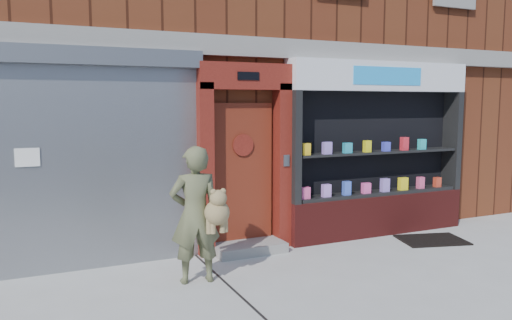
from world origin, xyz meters
TOP-DOWN VIEW (x-y plane):
  - ground at (0.00, 0.00)m, footprint 80.00×80.00m
  - building at (-0.00, 5.99)m, footprint 12.00×8.16m
  - shutter_bay at (-3.00, 1.93)m, footprint 3.10×0.30m
  - red_door_bay at (-0.75, 1.86)m, footprint 1.52×0.58m
  - pharmacy_bay at (1.75, 1.81)m, footprint 3.50×0.41m
  - woman at (-1.86, 0.80)m, footprint 0.74×0.58m
  - doormat at (2.31, 1.04)m, footprint 1.21×0.99m

SIDE VIEW (x-z plane):
  - ground at x=0.00m, z-range 0.00..0.00m
  - doormat at x=2.31m, z-range 0.00..0.03m
  - woman at x=-1.86m, z-range 0.01..1.77m
  - pharmacy_bay at x=1.75m, z-range -0.13..2.87m
  - red_door_bay at x=-0.75m, z-range 0.01..2.91m
  - shutter_bay at x=-3.00m, z-range 0.20..3.24m
  - building at x=0.00m, z-range 0.00..8.00m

